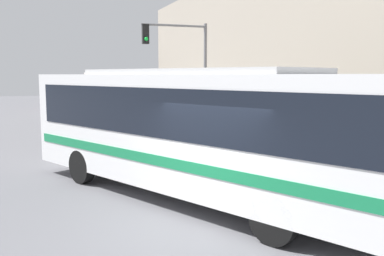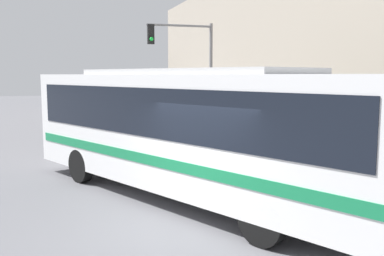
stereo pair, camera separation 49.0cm
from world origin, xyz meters
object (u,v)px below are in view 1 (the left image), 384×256
Objects in this scene: delivery_truck at (101,90)px; parking_meter at (238,125)px; traffic_light_pole at (184,59)px; fire_hydrant at (266,145)px; city_bus at (196,125)px.

parking_meter is at bearing -83.55° from delivery_truck.
delivery_truck is at bearing 96.45° from parking_meter.
traffic_light_pole is 4.98m from parking_meter.
delivery_truck is at bearing 95.85° from fire_hydrant.
traffic_light_pole is (-0.96, 6.24, 3.30)m from fire_hydrant.
traffic_light_pole reaches higher than city_bus.
delivery_truck is 17.82m from traffic_light_pole.
city_bus is at bearing -138.22° from fire_hydrant.
fire_hydrant is at bearing 15.98° from city_bus.
delivery_truck reaches higher than city_bus.
traffic_light_pole is at bearing 98.74° from fire_hydrant.
traffic_light_pole is 4.13× the size of parking_meter.
parking_meter is (0.00, 2.24, 0.49)m from fire_hydrant.
delivery_truck is at bearing 60.77° from city_bus.
fire_hydrant is at bearing -84.15° from delivery_truck.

